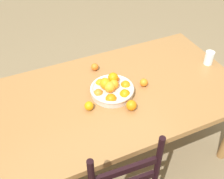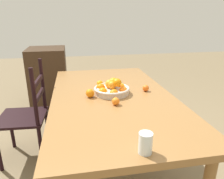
% 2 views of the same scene
% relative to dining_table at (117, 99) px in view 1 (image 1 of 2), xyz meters
% --- Properties ---
extents(ground_plane, '(12.00, 12.00, 0.00)m').
position_rel_dining_table_xyz_m(ground_plane, '(0.00, 0.00, -0.67)').
color(ground_plane, '#77664A').
extents(dining_table, '(1.90, 1.07, 0.74)m').
position_rel_dining_table_xyz_m(dining_table, '(0.00, 0.00, 0.00)').
color(dining_table, olive).
rests_on(dining_table, ground).
extents(fruit_bowl, '(0.33, 0.33, 0.15)m').
position_rel_dining_table_xyz_m(fruit_bowl, '(0.04, -0.00, 0.11)').
color(fruit_bowl, beige).
rests_on(fruit_bowl, dining_table).
extents(orange_loose_0, '(0.06, 0.06, 0.06)m').
position_rel_dining_table_xyz_m(orange_loose_0, '(0.05, -0.33, 0.10)').
color(orange_loose_0, orange).
rests_on(orange_loose_0, dining_table).
extents(orange_loose_1, '(0.06, 0.06, 0.06)m').
position_rel_dining_table_xyz_m(orange_loose_1, '(0.25, 0.08, 0.10)').
color(orange_loose_1, orange).
rests_on(orange_loose_1, dining_table).
extents(orange_loose_2, '(0.06, 0.06, 0.06)m').
position_rel_dining_table_xyz_m(orange_loose_2, '(-0.22, 0.01, 0.10)').
color(orange_loose_2, orange).
rests_on(orange_loose_2, dining_table).
extents(orange_loose_3, '(0.07, 0.07, 0.07)m').
position_rel_dining_table_xyz_m(orange_loose_3, '(-0.02, 0.20, 0.10)').
color(orange_loose_3, orange).
rests_on(orange_loose_3, dining_table).
extents(drinking_glass, '(0.07, 0.07, 0.12)m').
position_rel_dining_table_xyz_m(drinking_glass, '(-0.86, -0.01, 0.13)').
color(drinking_glass, silver).
rests_on(drinking_glass, dining_table).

